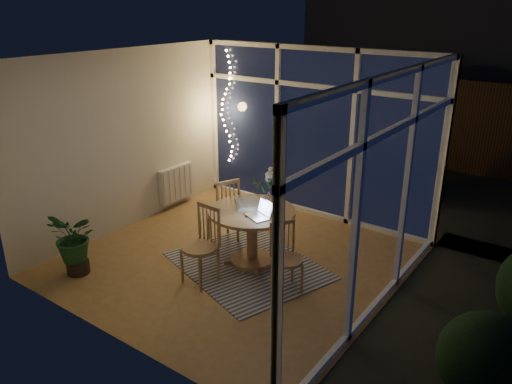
% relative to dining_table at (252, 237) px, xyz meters
% --- Properties ---
extents(floor, '(4.00, 4.00, 0.00)m').
position_rel_dining_table_xyz_m(floor, '(-0.21, -0.07, -0.37)').
color(floor, olive).
rests_on(floor, ground).
extents(ceiling, '(4.00, 4.00, 0.00)m').
position_rel_dining_table_xyz_m(ceiling, '(-0.21, -0.07, 2.23)').
color(ceiling, silver).
rests_on(ceiling, wall_back).
extents(wall_back, '(4.00, 0.04, 2.60)m').
position_rel_dining_table_xyz_m(wall_back, '(-0.21, 1.93, 0.93)').
color(wall_back, beige).
rests_on(wall_back, floor).
extents(wall_front, '(4.00, 0.04, 2.60)m').
position_rel_dining_table_xyz_m(wall_front, '(-0.21, -2.07, 0.93)').
color(wall_front, beige).
rests_on(wall_front, floor).
extents(wall_left, '(0.04, 4.00, 2.60)m').
position_rel_dining_table_xyz_m(wall_left, '(-2.21, -0.07, 0.93)').
color(wall_left, beige).
rests_on(wall_left, floor).
extents(wall_right, '(0.04, 4.00, 2.60)m').
position_rel_dining_table_xyz_m(wall_right, '(1.79, -0.07, 0.93)').
color(wall_right, beige).
rests_on(wall_right, floor).
extents(window_wall_back, '(4.00, 0.10, 2.60)m').
position_rel_dining_table_xyz_m(window_wall_back, '(-0.21, 1.89, 0.93)').
color(window_wall_back, white).
rests_on(window_wall_back, floor).
extents(window_wall_right, '(0.10, 4.00, 2.60)m').
position_rel_dining_table_xyz_m(window_wall_right, '(1.75, -0.07, 0.93)').
color(window_wall_right, white).
rests_on(window_wall_right, floor).
extents(radiator, '(0.10, 0.70, 0.58)m').
position_rel_dining_table_xyz_m(radiator, '(-2.15, 0.83, 0.03)').
color(radiator, silver).
rests_on(radiator, wall_left).
extents(fairy_lights, '(0.24, 0.10, 1.85)m').
position_rel_dining_table_xyz_m(fairy_lights, '(-1.86, 1.81, 1.15)').
color(fairy_lights, '#FFBB66').
rests_on(fairy_lights, window_wall_back).
extents(garden_patio, '(12.00, 6.00, 0.10)m').
position_rel_dining_table_xyz_m(garden_patio, '(0.29, 4.93, -0.43)').
color(garden_patio, black).
rests_on(garden_patio, ground).
extents(garden_fence, '(11.00, 0.08, 1.80)m').
position_rel_dining_table_xyz_m(garden_fence, '(-0.21, 5.43, 0.53)').
color(garden_fence, '#351B13').
rests_on(garden_fence, ground).
extents(neighbour_roof, '(7.00, 3.00, 2.20)m').
position_rel_dining_table_xyz_m(neighbour_roof, '(0.09, 8.43, 1.83)').
color(neighbour_roof, '#32353C').
rests_on(neighbour_roof, ground).
extents(garden_shrubs, '(0.90, 0.90, 0.90)m').
position_rel_dining_table_xyz_m(garden_shrubs, '(-1.01, 3.33, 0.08)').
color(garden_shrubs, black).
rests_on(garden_shrubs, ground).
extents(rug, '(2.27, 2.04, 0.01)m').
position_rel_dining_table_xyz_m(rug, '(0.00, -0.10, -0.37)').
color(rug, beige).
rests_on(rug, floor).
extents(dining_table, '(1.39, 1.39, 0.75)m').
position_rel_dining_table_xyz_m(dining_table, '(0.00, 0.00, 0.00)').
color(dining_table, '#A27E49').
rests_on(dining_table, floor).
extents(chair_left, '(0.59, 0.59, 0.97)m').
position_rel_dining_table_xyz_m(chair_left, '(-0.72, 0.29, 0.11)').
color(chair_left, '#A27E49').
rests_on(chair_left, floor).
extents(chair_right, '(0.55, 0.55, 0.85)m').
position_rel_dining_table_xyz_m(chair_right, '(0.72, -0.30, 0.05)').
color(chair_right, '#A27E49').
rests_on(chair_right, floor).
extents(chair_front, '(0.48, 0.48, 0.98)m').
position_rel_dining_table_xyz_m(chair_front, '(-0.23, -0.75, 0.11)').
color(chair_front, '#A27E49').
rests_on(chair_front, floor).
extents(laptop, '(0.38, 0.36, 0.22)m').
position_rel_dining_table_xyz_m(laptop, '(0.19, -0.14, 0.48)').
color(laptop, silver).
rests_on(laptop, dining_table).
extents(flower_vase, '(0.26, 0.26, 0.21)m').
position_rel_dining_table_xyz_m(flower_vase, '(0.09, 0.25, 0.48)').
color(flower_vase, white).
rests_on(flower_vase, dining_table).
extents(bowl, '(0.19, 0.19, 0.04)m').
position_rel_dining_table_xyz_m(bowl, '(0.30, 0.08, 0.39)').
color(bowl, white).
rests_on(bowl, dining_table).
extents(newspapers, '(0.50, 0.48, 0.02)m').
position_rel_dining_table_xyz_m(newspapers, '(-0.15, 0.14, 0.39)').
color(newspapers, '#B9B7B0').
rests_on(newspapers, dining_table).
extents(phone, '(0.12, 0.12, 0.01)m').
position_rel_dining_table_xyz_m(phone, '(0.05, -0.18, 0.38)').
color(phone, black).
rests_on(phone, dining_table).
extents(potted_plant, '(0.64, 0.59, 0.76)m').
position_rel_dining_table_xyz_m(potted_plant, '(-1.62, -1.49, 0.01)').
color(potted_plant, '#1A4920').
rests_on(potted_plant, floor).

